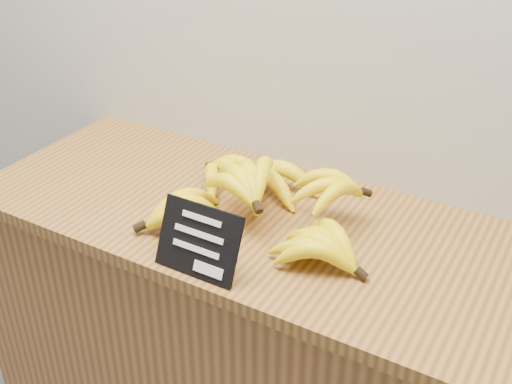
% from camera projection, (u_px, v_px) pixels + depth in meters
% --- Properties ---
extents(counter, '(1.44, 0.50, 0.90)m').
position_uv_depth(counter, '(266.00, 377.00, 1.63)').
color(counter, '#955F30').
rests_on(counter, ground).
extents(counter_top, '(1.34, 0.54, 0.03)m').
position_uv_depth(counter_top, '(268.00, 224.00, 1.39)').
color(counter_top, olive).
rests_on(counter_top, counter).
extents(chalkboard_sign, '(0.17, 0.06, 0.13)m').
position_uv_depth(chalkboard_sign, '(198.00, 241.00, 1.20)').
color(chalkboard_sign, black).
rests_on(chalkboard_sign, counter_top).
extents(banana_pile, '(0.50, 0.42, 0.12)m').
position_uv_depth(banana_pile, '(259.00, 197.00, 1.37)').
color(banana_pile, yellow).
rests_on(banana_pile, counter_top).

